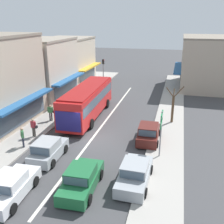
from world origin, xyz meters
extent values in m
plane|color=#3F3F42|center=(0.00, 0.00, 0.00)|extent=(140.00, 140.00, 0.00)
cube|color=silver|center=(0.00, 4.00, 0.00)|extent=(0.20, 28.00, 0.01)
cube|color=#A39E96|center=(-6.80, 6.00, 0.07)|extent=(5.20, 44.00, 0.14)
cube|color=#A39E96|center=(6.20, 6.00, 0.06)|extent=(2.80, 44.00, 0.12)
cube|color=#23568E|center=(-6.50, 0.87, 2.70)|extent=(1.10, 8.52, 0.20)
cube|color=#425160|center=(-6.92, 0.87, 1.40)|extent=(0.06, 7.41, 1.80)
cube|color=beige|center=(-10.20, 10.08, 3.60)|extent=(7.04, 8.46, 7.19)
cube|color=#23568E|center=(-6.23, 10.08, 2.70)|extent=(1.10, 7.79, 0.20)
cube|color=#425160|center=(-6.65, 10.08, 1.40)|extent=(0.06, 6.77, 1.80)
cube|color=gray|center=(-10.20, 10.08, 7.31)|extent=(7.20, 8.46, 0.24)
cube|color=beige|center=(-10.20, 18.70, 3.37)|extent=(6.46, 8.37, 6.74)
cube|color=gold|center=(-6.52, 18.70, 2.70)|extent=(1.10, 7.70, 0.20)
cube|color=#425160|center=(-6.94, 18.70, 1.40)|extent=(0.06, 6.70, 1.80)
cube|color=gray|center=(-10.20, 18.70, 6.86)|extent=(6.62, 8.37, 0.24)
cube|color=#B2A38E|center=(11.50, 21.31, 3.55)|extent=(8.98, 10.80, 7.09)
cube|color=#23568E|center=(6.56, 21.31, 2.70)|extent=(1.10, 9.94, 0.20)
cube|color=#425160|center=(6.98, 21.31, 1.40)|extent=(0.06, 8.64, 1.80)
cube|color=gray|center=(11.50, 21.31, 7.21)|extent=(9.14, 10.80, 0.24)
cube|color=red|center=(-2.10, 5.04, 1.76)|extent=(2.82, 10.87, 2.70)
cube|color=#425160|center=(-2.10, 5.04, 2.16)|extent=(2.84, 10.44, 0.90)
cube|color=navy|center=(-1.94, -0.39, 1.56)|extent=(2.25, 0.13, 1.76)
cube|color=maroon|center=(-2.10, 5.04, 3.17)|extent=(2.67, 10.00, 0.12)
cylinder|color=black|center=(-3.44, 8.35, 0.48)|extent=(0.29, 0.97, 0.96)
cylinder|color=black|center=(-0.94, 8.42, 0.48)|extent=(0.29, 0.97, 0.96)
cylinder|color=black|center=(-3.26, 2.03, 0.48)|extent=(0.29, 0.97, 0.96)
cylinder|color=black|center=(-0.76, 2.11, 0.48)|extent=(0.29, 0.97, 0.96)
cube|color=#9EA3A8|center=(-2.00, -3.88, 0.52)|extent=(1.71, 3.73, 0.76)
cube|color=#9EA3A8|center=(-1.99, -4.18, 1.22)|extent=(1.56, 1.93, 0.64)
cube|color=#425160|center=(-2.01, -3.21, 1.22)|extent=(1.40, 0.09, 0.54)
cube|color=#425160|center=(-1.97, -5.15, 1.22)|extent=(1.37, 0.09, 0.51)
cylinder|color=black|center=(-2.84, -2.78, 0.31)|extent=(0.19, 0.62, 0.62)
cylinder|color=black|center=(-1.20, -2.75, 0.31)|extent=(0.19, 0.62, 0.62)
cylinder|color=black|center=(-2.79, -5.00, 0.31)|extent=(0.19, 0.62, 0.62)
cylinder|color=black|center=(-1.15, -4.97, 0.31)|extent=(0.19, 0.62, 0.62)
cube|color=#1E6638|center=(1.63, -6.70, 0.51)|extent=(1.86, 4.26, 0.72)
cube|color=#1E6638|center=(1.63, -6.80, 1.17)|extent=(1.62, 1.85, 0.60)
cube|color=#425160|center=(1.60, -5.88, 1.17)|extent=(1.44, 0.11, 0.51)
cube|color=#425160|center=(1.66, -7.72, 1.17)|extent=(1.41, 0.11, 0.48)
cylinder|color=black|center=(0.72, -5.47, 0.31)|extent=(0.20, 0.63, 0.62)
cylinder|color=black|center=(2.44, -5.41, 0.31)|extent=(0.20, 0.63, 0.62)
cylinder|color=black|center=(0.81, -7.99, 0.31)|extent=(0.20, 0.63, 0.62)
cylinder|color=black|center=(2.53, -7.93, 0.31)|extent=(0.20, 0.63, 0.62)
cube|color=silver|center=(-2.03, -8.43, 0.51)|extent=(1.93, 4.28, 0.72)
cube|color=silver|center=(-2.02, -8.53, 1.17)|extent=(1.65, 1.88, 0.60)
cube|color=#425160|center=(-2.07, -7.61, 1.17)|extent=(1.44, 0.13, 0.51)
cylinder|color=black|center=(-2.95, -7.21, 0.31)|extent=(0.21, 0.63, 0.62)
cylinder|color=black|center=(-1.23, -7.13, 0.31)|extent=(0.21, 0.63, 0.62)
cylinder|color=black|center=(-1.11, -9.64, 0.31)|extent=(0.21, 0.63, 0.62)
cube|color=#9EA3A8|center=(4.61, -5.32, 0.51)|extent=(1.80, 4.23, 0.72)
cube|color=#9EA3A8|center=(4.61, -5.42, 1.17)|extent=(1.60, 1.83, 0.60)
cube|color=#425160|center=(4.63, -4.50, 1.17)|extent=(1.44, 0.09, 0.51)
cube|color=#425160|center=(4.59, -6.34, 1.17)|extent=(1.40, 0.09, 0.48)
cylinder|color=black|center=(3.78, -4.04, 0.31)|extent=(0.19, 0.62, 0.62)
cylinder|color=black|center=(5.50, -4.07, 0.31)|extent=(0.19, 0.62, 0.62)
cylinder|color=black|center=(3.73, -6.56, 0.31)|extent=(0.19, 0.62, 0.62)
cylinder|color=black|center=(5.45, -6.59, 0.31)|extent=(0.19, 0.62, 0.62)
cube|color=#561E19|center=(4.70, 0.88, 0.52)|extent=(1.71, 3.73, 0.76)
cube|color=#561E19|center=(4.71, 0.58, 1.22)|extent=(1.55, 1.93, 0.64)
cube|color=#425160|center=(4.69, 1.55, 1.22)|extent=(1.40, 0.09, 0.54)
cube|color=#425160|center=(4.73, -0.39, 1.22)|extent=(1.37, 0.08, 0.51)
cylinder|color=black|center=(3.86, 1.97, 0.31)|extent=(0.19, 0.62, 0.62)
cylinder|color=black|center=(5.50, 2.00, 0.31)|extent=(0.19, 0.62, 0.62)
cylinder|color=black|center=(3.90, -0.25, 0.31)|extent=(0.19, 0.62, 0.62)
cylinder|color=black|center=(5.54, -0.22, 0.31)|extent=(0.19, 0.62, 0.62)
cylinder|color=gray|center=(-3.93, 17.02, 2.10)|extent=(0.12, 0.12, 4.20)
cube|color=black|center=(-3.93, 17.02, 3.85)|extent=(0.24, 0.24, 0.68)
sphere|color=red|center=(-3.79, 17.02, 4.08)|extent=(0.13, 0.13, 0.13)
sphere|color=black|center=(-3.79, 17.02, 3.86)|extent=(0.13, 0.13, 0.13)
sphere|color=black|center=(-3.79, 17.02, 3.64)|extent=(0.13, 0.13, 0.13)
cylinder|color=gray|center=(5.83, -1.70, 1.80)|extent=(0.10, 0.10, 3.60)
cube|color=#19753D|center=(5.83, -1.72, 3.30)|extent=(0.08, 1.40, 0.44)
cube|color=white|center=(5.88, -1.72, 3.30)|extent=(0.01, 1.10, 0.10)
cube|color=#19753D|center=(5.83, -1.72, 2.75)|extent=(0.08, 1.40, 0.44)
cube|color=white|center=(5.88, -1.72, 2.75)|extent=(0.01, 1.10, 0.10)
cylinder|color=brown|center=(6.44, 5.40, 1.32)|extent=(0.24, 0.24, 2.64)
cylinder|color=brown|center=(6.44, 5.75, 2.97)|extent=(0.10, 0.77, 0.73)
cylinder|color=brown|center=(6.88, 5.40, 3.19)|extent=(0.95, 0.10, 1.17)
cylinder|color=brown|center=(6.44, 4.92, 2.98)|extent=(0.10, 1.01, 0.76)
cylinder|color=brown|center=(6.08, 5.40, 3.10)|extent=(0.81, 0.10, 0.98)
cylinder|color=#4C4742|center=(-4.93, -1.02, 0.56)|extent=(0.14, 0.14, 0.84)
cylinder|color=#4C4742|center=(-4.76, -1.05, 0.56)|extent=(0.14, 0.14, 0.84)
cube|color=#A82D38|center=(-4.85, -1.04, 1.26)|extent=(0.39, 0.28, 0.56)
sphere|color=tan|center=(-4.85, -1.04, 1.66)|extent=(0.22, 0.22, 0.22)
cylinder|color=#A82D38|center=(-5.08, -1.00, 1.26)|extent=(0.09, 0.09, 0.54)
cylinder|color=#A82D38|center=(-4.61, -1.08, 1.26)|extent=(0.09, 0.09, 0.54)
cube|color=black|center=(-4.54, -1.07, 1.08)|extent=(0.14, 0.25, 0.22)
cylinder|color=#333338|center=(-5.27, 2.71, 0.56)|extent=(0.14, 0.14, 0.84)
cylinder|color=#333338|center=(-5.09, 2.75, 0.56)|extent=(0.14, 0.14, 0.84)
cube|color=#478951|center=(-5.18, 2.73, 1.26)|extent=(0.40, 0.29, 0.56)
sphere|color=tan|center=(-5.18, 2.73, 1.66)|extent=(0.22, 0.22, 0.22)
cylinder|color=#478951|center=(-5.41, 2.68, 1.26)|extent=(0.09, 0.09, 0.54)
cylinder|color=#478951|center=(-4.95, 2.78, 1.26)|extent=(0.09, 0.09, 0.54)
cube|color=black|center=(-4.88, 2.82, 1.08)|extent=(0.15, 0.26, 0.22)
cylinder|color=#232838|center=(-4.62, -3.03, 0.56)|extent=(0.14, 0.14, 0.84)
cylinder|color=#232838|center=(-4.72, -2.89, 0.56)|extent=(0.14, 0.14, 0.84)
cube|color=#478951|center=(-4.67, -2.96, 1.26)|extent=(0.39, 0.42, 0.56)
sphere|color=tan|center=(-4.67, -2.96, 1.66)|extent=(0.22, 0.22, 0.22)
cylinder|color=#478951|center=(-4.53, -3.16, 1.26)|extent=(0.09, 0.09, 0.54)
cylinder|color=#478951|center=(-4.81, -2.76, 1.26)|extent=(0.09, 0.09, 0.54)
cube|color=brown|center=(-4.86, -2.72, 1.08)|extent=(0.25, 0.22, 0.22)
camera|label=1|loc=(6.73, -19.18, 9.75)|focal=42.00mm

